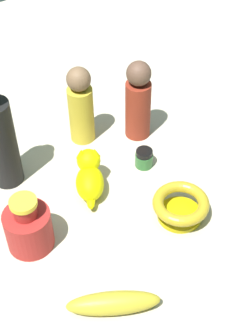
{
  "coord_description": "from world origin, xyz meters",
  "views": [
    {
      "loc": [
        -0.44,
        -0.62,
        0.84
      ],
      "look_at": [
        0.0,
        0.0,
        0.08
      ],
      "focal_mm": 54.11,
      "sensor_mm": 36.0,
      "label": 1
    }
  ],
  "objects_px": {
    "banana": "(113,303)",
    "nail_polish_jar": "(144,158)",
    "bottle_tall": "(0,141)",
    "bowl": "(181,206)",
    "person_figure_adult": "(138,101)",
    "cat_figurine": "(90,176)",
    "person_figure_child": "(81,106)",
    "bottle_short": "(28,227)"
  },
  "relations": [
    {
      "from": "bottle_short",
      "to": "person_figure_child",
      "type": "height_order",
      "value": "person_figure_child"
    },
    {
      "from": "bowl",
      "to": "banana",
      "type": "xyz_separation_m",
      "value": [
        -0.24,
        -0.1,
        -0.01
      ]
    },
    {
      "from": "person_figure_adult",
      "to": "person_figure_child",
      "type": "height_order",
      "value": "person_figure_adult"
    },
    {
      "from": "person_figure_adult",
      "to": "cat_figurine",
      "type": "relative_size",
      "value": 1.75
    },
    {
      "from": "banana",
      "to": "nail_polish_jar",
      "type": "bearing_deg",
      "value": -104.88
    },
    {
      "from": "person_figure_adult",
      "to": "nail_polish_jar",
      "type": "distance_m",
      "value": 0.14
    },
    {
      "from": "person_figure_adult",
      "to": "cat_figurine",
      "type": "distance_m",
      "value": 0.23
    },
    {
      "from": "bowl",
      "to": "person_figure_adult",
      "type": "bearing_deg",
      "value": 71.84
    },
    {
      "from": "bowl",
      "to": "cat_figurine",
      "type": "xyz_separation_m",
      "value": [
        -0.11,
        0.18,
        0.01
      ]
    },
    {
      "from": "nail_polish_jar",
      "to": "person_figure_child",
      "type": "bearing_deg",
      "value": 110.87
    },
    {
      "from": "bottle_short",
      "to": "person_figure_adult",
      "type": "bearing_deg",
      "value": 21.22
    },
    {
      "from": "person_figure_adult",
      "to": "cat_figurine",
      "type": "bearing_deg",
      "value": -155.15
    },
    {
      "from": "bottle_tall",
      "to": "person_figure_child",
      "type": "height_order",
      "value": "bottle_tall"
    },
    {
      "from": "bottle_tall",
      "to": "bowl",
      "type": "distance_m",
      "value": 0.41
    },
    {
      "from": "bowl",
      "to": "cat_figurine",
      "type": "height_order",
      "value": "cat_figurine"
    },
    {
      "from": "person_figure_adult",
      "to": "person_figure_child",
      "type": "xyz_separation_m",
      "value": [
        -0.12,
        0.07,
        -0.0
      ]
    },
    {
      "from": "bottle_short",
      "to": "nail_polish_jar",
      "type": "distance_m",
      "value": 0.33
    },
    {
      "from": "nail_polish_jar",
      "to": "cat_figurine",
      "type": "xyz_separation_m",
      "value": [
        -0.15,
        0.01,
        0.02
      ]
    },
    {
      "from": "bottle_short",
      "to": "cat_figurine",
      "type": "height_order",
      "value": "bottle_short"
    },
    {
      "from": "bottle_tall",
      "to": "banana",
      "type": "bearing_deg",
      "value": -89.28
    },
    {
      "from": "bowl",
      "to": "nail_polish_jar",
      "type": "distance_m",
      "value": 0.17
    },
    {
      "from": "bowl",
      "to": "nail_polish_jar",
      "type": "relative_size",
      "value": 2.65
    },
    {
      "from": "bottle_tall",
      "to": "bowl",
      "type": "height_order",
      "value": "bottle_tall"
    },
    {
      "from": "bowl",
      "to": "person_figure_child",
      "type": "xyz_separation_m",
      "value": [
        -0.03,
        0.34,
        0.07
      ]
    },
    {
      "from": "person_figure_child",
      "to": "nail_polish_jar",
      "type": "bearing_deg",
      "value": -69.13
    },
    {
      "from": "bowl",
      "to": "nail_polish_jar",
      "type": "bearing_deg",
      "value": 79.1
    },
    {
      "from": "bottle_tall",
      "to": "banana",
      "type": "height_order",
      "value": "bottle_tall"
    },
    {
      "from": "bottle_tall",
      "to": "bottle_short",
      "type": "bearing_deg",
      "value": -103.13
    },
    {
      "from": "nail_polish_jar",
      "to": "bottle_tall",
      "type": "bearing_deg",
      "value": 152.45
    },
    {
      "from": "bowl",
      "to": "banana",
      "type": "bearing_deg",
      "value": -157.6
    },
    {
      "from": "banana",
      "to": "person_figure_child",
      "type": "relative_size",
      "value": 0.85
    },
    {
      "from": "person_figure_adult",
      "to": "nail_polish_jar",
      "type": "height_order",
      "value": "person_figure_adult"
    },
    {
      "from": "cat_figurine",
      "to": "person_figure_child",
      "type": "bearing_deg",
      "value": 62.93
    },
    {
      "from": "bowl",
      "to": "banana",
      "type": "height_order",
      "value": "bowl"
    },
    {
      "from": "bowl",
      "to": "bottle_tall",
      "type": "bearing_deg",
      "value": 128.03
    },
    {
      "from": "bottle_short",
      "to": "bottle_tall",
      "type": "bearing_deg",
      "value": 76.87
    },
    {
      "from": "bottle_tall",
      "to": "person_figure_adult",
      "type": "bearing_deg",
      "value": -7.65
    },
    {
      "from": "person_figure_adult",
      "to": "nail_polish_jar",
      "type": "xyz_separation_m",
      "value": [
        -0.06,
        -0.1,
        -0.08
      ]
    },
    {
      "from": "banana",
      "to": "bottle_short",
      "type": "bearing_deg",
      "value": -46.64
    },
    {
      "from": "bottle_tall",
      "to": "cat_figurine",
      "type": "height_order",
      "value": "bottle_tall"
    },
    {
      "from": "person_figure_adult",
      "to": "banana",
      "type": "xyz_separation_m",
      "value": [
        -0.33,
        -0.37,
        -0.08
      ]
    },
    {
      "from": "nail_polish_jar",
      "to": "banana",
      "type": "bearing_deg",
      "value": -135.52
    }
  ]
}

